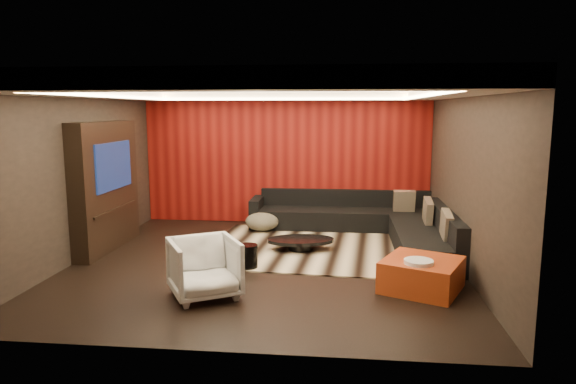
# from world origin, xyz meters

# --- Properties ---
(floor) EXTENTS (6.00, 6.00, 0.02)m
(floor) POSITION_xyz_m (0.00, 0.00, -0.01)
(floor) COLOR black
(floor) RESTS_ON ground
(ceiling) EXTENTS (6.00, 6.00, 0.02)m
(ceiling) POSITION_xyz_m (0.00, 0.00, 2.81)
(ceiling) COLOR silver
(ceiling) RESTS_ON ground
(wall_back) EXTENTS (6.00, 0.02, 2.80)m
(wall_back) POSITION_xyz_m (0.00, 3.01, 1.40)
(wall_back) COLOR black
(wall_back) RESTS_ON ground
(wall_left) EXTENTS (0.02, 6.00, 2.80)m
(wall_left) POSITION_xyz_m (-3.01, 0.00, 1.40)
(wall_left) COLOR black
(wall_left) RESTS_ON ground
(wall_right) EXTENTS (0.02, 6.00, 2.80)m
(wall_right) POSITION_xyz_m (3.01, 0.00, 1.40)
(wall_right) COLOR black
(wall_right) RESTS_ON ground
(red_feature_wall) EXTENTS (5.98, 0.05, 2.78)m
(red_feature_wall) POSITION_xyz_m (0.00, 2.97, 1.40)
(red_feature_wall) COLOR #6B0C0A
(red_feature_wall) RESTS_ON ground
(soffit_back) EXTENTS (6.00, 0.60, 0.22)m
(soffit_back) POSITION_xyz_m (0.00, 2.70, 2.69)
(soffit_back) COLOR silver
(soffit_back) RESTS_ON ground
(soffit_front) EXTENTS (6.00, 0.60, 0.22)m
(soffit_front) POSITION_xyz_m (0.00, -2.70, 2.69)
(soffit_front) COLOR silver
(soffit_front) RESTS_ON ground
(soffit_left) EXTENTS (0.60, 4.80, 0.22)m
(soffit_left) POSITION_xyz_m (-2.70, 0.00, 2.69)
(soffit_left) COLOR silver
(soffit_left) RESTS_ON ground
(soffit_right) EXTENTS (0.60, 4.80, 0.22)m
(soffit_right) POSITION_xyz_m (2.70, 0.00, 2.69)
(soffit_right) COLOR silver
(soffit_right) RESTS_ON ground
(cove_back) EXTENTS (4.80, 0.08, 0.04)m
(cove_back) POSITION_xyz_m (0.00, 2.36, 2.60)
(cove_back) COLOR #FFD899
(cove_back) RESTS_ON ground
(cove_front) EXTENTS (4.80, 0.08, 0.04)m
(cove_front) POSITION_xyz_m (0.00, -2.36, 2.60)
(cove_front) COLOR #FFD899
(cove_front) RESTS_ON ground
(cove_left) EXTENTS (0.08, 4.80, 0.04)m
(cove_left) POSITION_xyz_m (-2.36, 0.00, 2.60)
(cove_left) COLOR #FFD899
(cove_left) RESTS_ON ground
(cove_right) EXTENTS (0.08, 4.80, 0.04)m
(cove_right) POSITION_xyz_m (2.36, 0.00, 2.60)
(cove_right) COLOR #FFD899
(cove_right) RESTS_ON ground
(tv_surround) EXTENTS (0.30, 2.00, 2.20)m
(tv_surround) POSITION_xyz_m (-2.85, 0.60, 1.10)
(tv_surround) COLOR black
(tv_surround) RESTS_ON ground
(tv_screen) EXTENTS (0.04, 1.30, 0.80)m
(tv_screen) POSITION_xyz_m (-2.69, 0.60, 1.45)
(tv_screen) COLOR black
(tv_screen) RESTS_ON ground
(tv_shelf) EXTENTS (0.04, 1.60, 0.04)m
(tv_shelf) POSITION_xyz_m (-2.69, 0.60, 0.70)
(tv_shelf) COLOR black
(tv_shelf) RESTS_ON ground
(rug) EXTENTS (4.20, 3.27, 0.02)m
(rug) POSITION_xyz_m (0.89, 0.97, 0.01)
(rug) COLOR beige
(rug) RESTS_ON floor
(coffee_table) EXTENTS (1.32, 1.32, 0.19)m
(coffee_table) POSITION_xyz_m (0.50, 0.80, 0.12)
(coffee_table) COLOR black
(coffee_table) RESTS_ON rug
(drum_stool) EXTENTS (0.40, 0.40, 0.35)m
(drum_stool) POSITION_xyz_m (-0.22, -0.28, 0.20)
(drum_stool) COLOR black
(drum_stool) RESTS_ON rug
(striped_pouf) EXTENTS (0.85, 0.85, 0.37)m
(striped_pouf) POSITION_xyz_m (-0.38, 2.12, 0.20)
(striped_pouf) COLOR #BDB492
(striped_pouf) RESTS_ON rug
(white_side_table) EXTENTS (0.48, 0.48, 0.47)m
(white_side_table) POSITION_xyz_m (2.19, -1.16, 0.24)
(white_side_table) COLOR white
(white_side_table) RESTS_ON floor
(orange_ottoman) EXTENTS (1.25, 1.25, 0.42)m
(orange_ottoman) POSITION_xyz_m (2.27, -0.96, 0.21)
(orange_ottoman) COLOR #AD3C16
(orange_ottoman) RESTS_ON floor
(armchair) EXTENTS (1.14, 1.14, 0.77)m
(armchair) POSITION_xyz_m (-0.56, -1.51, 0.39)
(armchair) COLOR silver
(armchair) RESTS_ON floor
(sectional_sofa) EXTENTS (3.65, 3.50, 0.75)m
(sectional_sofa) POSITION_xyz_m (1.73, 1.86, 0.26)
(sectional_sofa) COLOR black
(sectional_sofa) RESTS_ON floor
(throw_pillows) EXTENTS (0.67, 2.48, 0.50)m
(throw_pillows) POSITION_xyz_m (2.64, 1.34, 0.62)
(throw_pillows) COLOR beige
(throw_pillows) RESTS_ON sectional_sofa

